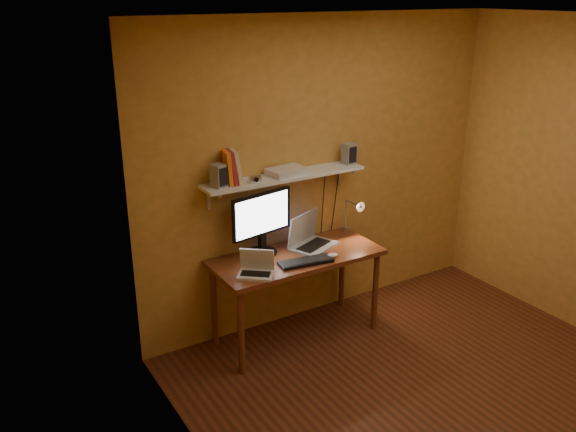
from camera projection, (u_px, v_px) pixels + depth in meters
room at (463, 231)px, 3.92m from camera, size 3.44×3.24×2.64m
desk at (297, 265)px, 4.95m from camera, size 1.40×0.60×0.75m
wall_shelf at (284, 177)px, 4.86m from camera, size 1.40×0.25×0.21m
monitor at (262, 220)px, 4.85m from camera, size 0.57×0.28×0.51m
laptop at (309, 238)px, 5.06m from camera, size 0.45×0.40×0.28m
netbook at (256, 268)px, 4.56m from camera, size 0.32×0.31×0.20m
keyboard at (306, 262)px, 4.77m from camera, size 0.45×0.21×0.02m
mouse at (332, 255)px, 4.87m from camera, size 0.11×0.08×0.03m
desk_lamp at (354, 212)px, 5.27m from camera, size 0.09×0.23×0.38m
speaker_left at (219, 176)px, 4.53m from camera, size 0.12×0.12×0.18m
speaker_right at (349, 154)px, 5.14m from camera, size 0.10×0.10×0.17m
books at (232, 167)px, 4.60m from camera, size 0.16×0.18×0.26m
shelf_camera at (255, 179)px, 4.65m from camera, size 0.10×0.05×0.06m
router at (287, 171)px, 4.86m from camera, size 0.33×0.24×0.05m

